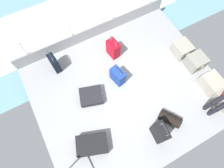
{
  "coord_description": "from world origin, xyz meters",
  "views": [
    {
      "loc": [
        1.53,
        -1.31,
        4.95
      ],
      "look_at": [
        -0.27,
        -0.35,
        0.25
      ],
      "focal_mm": 29.49,
      "sensor_mm": 36.0,
      "label": 1
    }
  ],
  "objects_px": {
    "cargo_crate_2": "(211,83)",
    "suitcase_0": "(92,145)",
    "cargo_crate_0": "(182,49)",
    "cargo_crate_1": "(196,62)",
    "duffel_bag": "(170,119)",
    "suitcase_1": "(160,133)",
    "suitcase_2": "(91,96)",
    "suitcase_4": "(54,63)",
    "suitcase_5": "(118,76)",
    "suitcase_3": "(113,49)"
  },
  "relations": [
    {
      "from": "cargo_crate_2",
      "to": "suitcase_0",
      "type": "height_order",
      "value": "cargo_crate_2"
    },
    {
      "from": "cargo_crate_2",
      "to": "cargo_crate_0",
      "type": "bearing_deg",
      "value": -178.74
    },
    {
      "from": "cargo_crate_1",
      "to": "duffel_bag",
      "type": "bearing_deg",
      "value": -57.86
    },
    {
      "from": "cargo_crate_0",
      "to": "suitcase_1",
      "type": "xyz_separation_m",
      "value": [
        1.77,
        -2.07,
        0.16
      ]
    },
    {
      "from": "cargo_crate_1",
      "to": "suitcase_2",
      "type": "relative_size",
      "value": 0.7
    },
    {
      "from": "cargo_crate_0",
      "to": "suitcase_4",
      "type": "height_order",
      "value": "suitcase_4"
    },
    {
      "from": "suitcase_1",
      "to": "suitcase_2",
      "type": "distance_m",
      "value": 2.05
    },
    {
      "from": "duffel_bag",
      "to": "cargo_crate_0",
      "type": "bearing_deg",
      "value": 135.59
    },
    {
      "from": "cargo_crate_1",
      "to": "suitcase_5",
      "type": "distance_m",
      "value": 2.38
    },
    {
      "from": "suitcase_1",
      "to": "suitcase_3",
      "type": "bearing_deg",
      "value": 176.08
    },
    {
      "from": "cargo_crate_0",
      "to": "suitcase_5",
      "type": "relative_size",
      "value": 0.86
    },
    {
      "from": "cargo_crate_1",
      "to": "cargo_crate_2",
      "type": "height_order",
      "value": "cargo_crate_1"
    },
    {
      "from": "cargo_crate_0",
      "to": "suitcase_3",
      "type": "xyz_separation_m",
      "value": [
        -0.95,
        -1.88,
        0.09
      ]
    },
    {
      "from": "suitcase_3",
      "to": "suitcase_0",
      "type": "bearing_deg",
      "value": -39.43
    },
    {
      "from": "cargo_crate_0",
      "to": "suitcase_0",
      "type": "xyz_separation_m",
      "value": [
        1.21,
        -3.66,
        -0.07
      ]
    },
    {
      "from": "cargo_crate_1",
      "to": "suitcase_5",
      "type": "relative_size",
      "value": 0.81
    },
    {
      "from": "suitcase_0",
      "to": "suitcase_3",
      "type": "relative_size",
      "value": 1.18
    },
    {
      "from": "suitcase_5",
      "to": "suitcase_4",
      "type": "bearing_deg",
      "value": -130.61
    },
    {
      "from": "suitcase_3",
      "to": "suitcase_5",
      "type": "bearing_deg",
      "value": -20.45
    },
    {
      "from": "cargo_crate_0",
      "to": "suitcase_4",
      "type": "xyz_separation_m",
      "value": [
        -1.33,
        -3.63,
        0.09
      ]
    },
    {
      "from": "suitcase_1",
      "to": "suitcase_4",
      "type": "relative_size",
      "value": 1.18
    },
    {
      "from": "suitcase_0",
      "to": "suitcase_3",
      "type": "bearing_deg",
      "value": 140.57
    },
    {
      "from": "suitcase_1",
      "to": "suitcase_5",
      "type": "distance_m",
      "value": 1.88
    },
    {
      "from": "suitcase_0",
      "to": "suitcase_3",
      "type": "distance_m",
      "value": 2.8
    },
    {
      "from": "suitcase_3",
      "to": "suitcase_5",
      "type": "xyz_separation_m",
      "value": [
        0.85,
        -0.32,
        -0.03
      ]
    },
    {
      "from": "suitcase_3",
      "to": "duffel_bag",
      "type": "relative_size",
      "value": 1.2
    },
    {
      "from": "suitcase_0",
      "to": "suitcase_1",
      "type": "distance_m",
      "value": 1.7
    },
    {
      "from": "suitcase_3",
      "to": "cargo_crate_0",
      "type": "bearing_deg",
      "value": 63.13
    },
    {
      "from": "suitcase_5",
      "to": "suitcase_2",
      "type": "bearing_deg",
      "value": -81.71
    },
    {
      "from": "suitcase_3",
      "to": "suitcase_4",
      "type": "xyz_separation_m",
      "value": [
        -0.37,
        -1.75,
        -0.0
      ]
    },
    {
      "from": "suitcase_1",
      "to": "suitcase_3",
      "type": "height_order",
      "value": "suitcase_1"
    },
    {
      "from": "suitcase_1",
      "to": "suitcase_2",
      "type": "height_order",
      "value": "suitcase_1"
    },
    {
      "from": "cargo_crate_2",
      "to": "duffel_bag",
      "type": "relative_size",
      "value": 0.97
    },
    {
      "from": "duffel_bag",
      "to": "suitcase_3",
      "type": "bearing_deg",
      "value": -172.86
    },
    {
      "from": "cargo_crate_2",
      "to": "suitcase_5",
      "type": "height_order",
      "value": "suitcase_5"
    },
    {
      "from": "cargo_crate_1",
      "to": "suitcase_3",
      "type": "bearing_deg",
      "value": -127.71
    },
    {
      "from": "suitcase_1",
      "to": "suitcase_3",
      "type": "xyz_separation_m",
      "value": [
        -2.72,
        0.19,
        -0.07
      ]
    },
    {
      "from": "cargo_crate_2",
      "to": "suitcase_4",
      "type": "bearing_deg",
      "value": -125.95
    },
    {
      "from": "suitcase_0",
      "to": "suitcase_5",
      "type": "distance_m",
      "value": 1.96
    },
    {
      "from": "suitcase_3",
      "to": "suitcase_5",
      "type": "height_order",
      "value": "suitcase_3"
    },
    {
      "from": "cargo_crate_2",
      "to": "suitcase_3",
      "type": "relative_size",
      "value": 0.81
    },
    {
      "from": "cargo_crate_1",
      "to": "suitcase_1",
      "type": "distance_m",
      "value": 2.47
    },
    {
      "from": "suitcase_4",
      "to": "suitcase_2",
      "type": "bearing_deg",
      "value": 20.62
    },
    {
      "from": "suitcase_2",
      "to": "suitcase_4",
      "type": "bearing_deg",
      "value": -159.38
    },
    {
      "from": "suitcase_0",
      "to": "cargo_crate_1",
      "type": "bearing_deg",
      "value": 99.74
    },
    {
      "from": "suitcase_0",
      "to": "suitcase_1",
      "type": "height_order",
      "value": "suitcase_1"
    },
    {
      "from": "cargo_crate_0",
      "to": "suitcase_5",
      "type": "bearing_deg",
      "value": -92.69
    },
    {
      "from": "cargo_crate_1",
      "to": "cargo_crate_0",
      "type": "bearing_deg",
      "value": -171.97
    },
    {
      "from": "cargo_crate_2",
      "to": "suitcase_1",
      "type": "relative_size",
      "value": 0.68
    },
    {
      "from": "cargo_crate_2",
      "to": "suitcase_2",
      "type": "bearing_deg",
      "value": -112.36
    }
  ]
}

